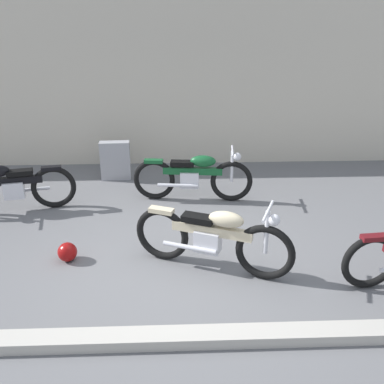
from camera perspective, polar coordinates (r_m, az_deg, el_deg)
The scene contains 8 objects.
ground_plane at distance 5.61m, azimuth -1.82°, elevation -9.81°, with size 40.00×40.00×0.00m, color slate.
building_wall at distance 9.02m, azimuth -2.25°, elevation 13.85°, with size 18.00×0.30×3.22m, color beige.
curb_strip at distance 4.49m, azimuth -1.63°, elevation -18.55°, with size 18.00×0.24×0.12m, color #B7B2A8.
stone_marker at distance 8.40m, azimuth -10.01°, elevation 4.08°, with size 0.56×0.20×0.74m, color #9E9EA3.
helmet at distance 5.90m, azimuth -16.02°, elevation -7.57°, with size 0.25×0.25×0.25m, color maroon.
motorcycle_black at distance 7.46m, azimuth -22.87°, elevation 0.68°, with size 1.99×0.68×0.91m.
motorcycle_green at distance 7.31m, azimuth 0.21°, elevation 2.11°, with size 2.01×0.56×0.90m.
motorcycle_cream at distance 5.37m, azimuth 2.76°, elevation -5.95°, with size 1.93×0.96×0.92m.
Camera 1 is at (-0.01, -4.72, 3.03)m, focal length 40.68 mm.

